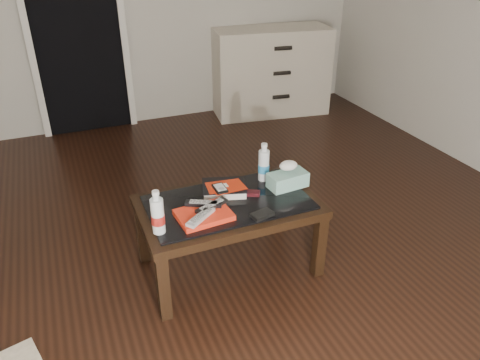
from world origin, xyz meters
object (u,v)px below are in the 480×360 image
Objects in this scene: dresser at (271,71)px; coffee_table at (228,211)px; water_bottle_left at (157,212)px; water_bottle_right at (264,162)px; textbook at (224,188)px; tissue_box at (288,180)px.

coffee_table is at bearing -112.77° from dresser.
water_bottle_right is at bearing 22.70° from water_bottle_left.
water_bottle_left is at bearing -118.34° from dresser.
textbook is at bearing -113.67° from dresser.
dresser is (1.38, 2.32, 0.05)m from coffee_table.
water_bottle_right is at bearing 119.60° from tissue_box.
dresser reaches higher than tissue_box.
water_bottle_right is at bearing 28.88° from coffee_table.
textbook is 0.38m from tissue_box.
water_bottle_right reaches higher than textbook.
water_bottle_right is at bearing -108.77° from dresser.
coffee_table is at bearing -151.12° from water_bottle_right.
water_bottle_left reaches higher than textbook.
water_bottle_left is (-1.81, -2.46, 0.13)m from dresser.
water_bottle_left is (-0.45, -0.25, 0.10)m from textbook.
water_bottle_right is 1.03× the size of tissue_box.
coffee_table is 0.40m from tissue_box.
water_bottle_left is 1.00× the size of water_bottle_right.
water_bottle_left is (-0.43, -0.14, 0.18)m from coffee_table.
water_bottle_right is (-1.09, -2.16, 0.13)m from dresser.
coffee_table is 4.35× the size of tissue_box.
water_bottle_left and water_bottle_right have the same top height.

